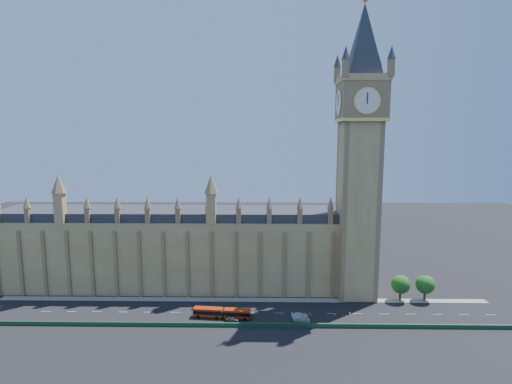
{
  "coord_description": "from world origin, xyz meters",
  "views": [
    {
      "loc": [
        6.79,
        -115.27,
        54.05
      ],
      "look_at": [
        4.72,
        10.0,
        35.92
      ],
      "focal_mm": 28.0,
      "sensor_mm": 36.0,
      "label": 1
    }
  ],
  "objects_px": {
    "red_bus": "(222,313)",
    "car_grey": "(232,319)",
    "car_silver": "(301,319)",
    "car_white": "(300,316)"
  },
  "relations": [
    {
      "from": "red_bus",
      "to": "car_silver",
      "type": "bearing_deg",
      "value": 0.01
    },
    {
      "from": "car_grey",
      "to": "car_white",
      "type": "bearing_deg",
      "value": -76.7
    },
    {
      "from": "car_grey",
      "to": "car_silver",
      "type": "bearing_deg",
      "value": -83.98
    },
    {
      "from": "car_silver",
      "to": "car_white",
      "type": "bearing_deg",
      "value": 11.53
    },
    {
      "from": "car_grey",
      "to": "car_white",
      "type": "xyz_separation_m",
      "value": [
        19.98,
        2.61,
        0.08
      ]
    },
    {
      "from": "red_bus",
      "to": "car_white",
      "type": "relative_size",
      "value": 3.37
    },
    {
      "from": "car_white",
      "to": "red_bus",
      "type": "bearing_deg",
      "value": 94.95
    },
    {
      "from": "car_grey",
      "to": "car_silver",
      "type": "relative_size",
      "value": 0.79
    },
    {
      "from": "red_bus",
      "to": "car_grey",
      "type": "bearing_deg",
      "value": -30.1
    },
    {
      "from": "car_silver",
      "to": "car_white",
      "type": "height_order",
      "value": "car_silver"
    }
  ]
}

